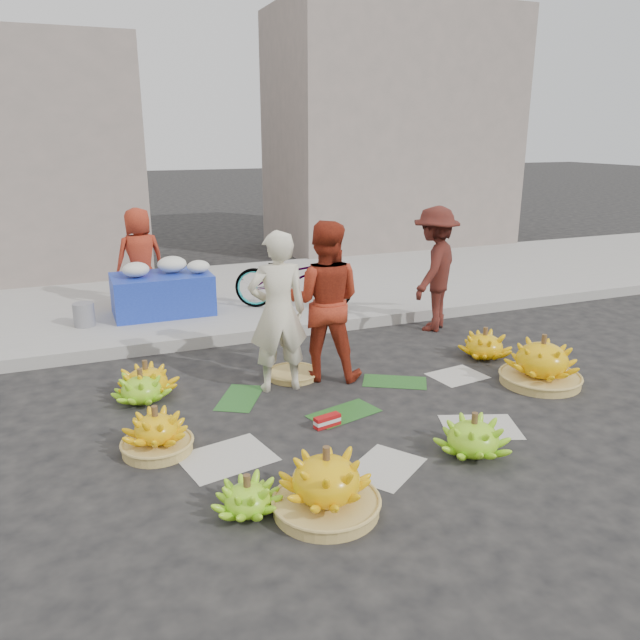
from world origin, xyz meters
name	(u,v)px	position (x,y,z in m)	size (l,w,h in m)	color
ground	(345,404)	(0.00, 0.00, 0.00)	(80.00, 80.00, 0.00)	black
curb	(274,331)	(0.00, 2.20, 0.07)	(40.00, 0.25, 0.15)	#999691
sidewalk	(233,294)	(0.00, 4.30, 0.06)	(40.00, 4.00, 0.12)	#999691
building_right	(390,132)	(4.50, 7.70, 2.50)	(5.00, 3.00, 5.00)	gray
newspaper_scatter	(384,440)	(0.00, -0.80, 0.00)	(3.20, 1.80, 0.00)	beige
banana_leaves	(327,397)	(-0.10, 0.20, 0.00)	(2.00, 1.00, 0.00)	#1C521B
banana_bunch_0	(156,433)	(-1.79, -0.29, 0.17)	(0.56, 0.56, 0.40)	#AB8C48
banana_bunch_1	(248,497)	(-1.35, -1.39, 0.12)	(0.56, 0.56, 0.29)	#70C71C
banana_bunch_2	(326,484)	(-0.84, -1.57, 0.21)	(0.73, 0.73, 0.49)	#AB8C48
banana_bunch_3	(473,436)	(0.55, -1.27, 0.16)	(0.72, 0.72, 0.36)	#70C71C
banana_bunch_4	(542,362)	(2.07, -0.29, 0.24)	(0.91, 0.91, 0.53)	#AB8C48
banana_bunch_5	(484,344)	(2.00, 0.57, 0.16)	(0.70, 0.70, 0.37)	yellow
banana_bunch_6	(141,388)	(-1.79, 0.77, 0.15)	(0.68, 0.68, 0.34)	#70C71C
banana_bunch_7	(146,380)	(-1.73, 0.92, 0.16)	(0.62, 0.62, 0.36)	yellow
basket_spare	(293,374)	(-0.24, 0.82, 0.03)	(0.53, 0.53, 0.06)	#AB8C48
incense_stack	(327,421)	(-0.34, -0.38, 0.06)	(0.25, 0.08, 0.10)	#AB1213
vendor_cream	(278,312)	(-0.47, 0.59, 0.80)	(0.59, 0.39, 1.61)	beige
vendor_red	(324,301)	(0.08, 0.72, 0.83)	(0.80, 0.63, 1.65)	#AE341A
man_striped	(434,269)	(2.04, 1.76, 0.80)	(1.04, 0.60, 1.60)	maroon
flower_table	(163,291)	(-1.19, 3.39, 0.43)	(1.30, 0.82, 0.76)	#1A31AA
grey_bucket	(84,315)	(-2.22, 3.18, 0.27)	(0.26, 0.26, 0.30)	gray
flower_vendor	(140,258)	(-1.40, 3.88, 0.82)	(0.68, 0.44, 1.39)	#AE341A
bicycle	(293,278)	(0.54, 2.99, 0.55)	(1.65, 0.58, 0.87)	gray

